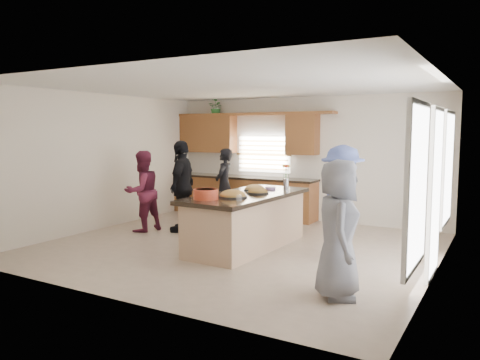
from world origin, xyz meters
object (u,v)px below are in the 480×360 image
Objects in this scene: island at (247,222)px; woman_right_back at (342,203)px; woman_left_mid at (142,191)px; woman_right_front at (338,229)px; woman_left_back at (224,184)px; salad_bowl at (206,194)px; woman_left_front at (182,186)px.

island is 1.51× the size of woman_right_back.
woman_left_mid is 4.14m from woman_right_back.
woman_right_back is at bearing -5.41° from woman_right_front.
woman_left_back is at bearing 25.10° from woman_right_front.
woman_right_back is (1.65, 0.11, 0.46)m from island.
salad_bowl reaches higher than island.
woman_right_back is at bearing 101.25° from woman_left_mid.
woman_left_front is at bearing 165.46° from island.
woman_left_mid is 0.96× the size of woman_right_front.
woman_right_back reaches higher than salad_bowl.
salad_bowl is 2.15m from woman_right_back.
woman_left_front is at bearing -13.68° from woman_left_back.
woman_left_front is (-0.07, -1.49, 0.10)m from woman_left_back.
island is 1.72m from woman_right_back.
island is 1.67× the size of woman_left_mid.
woman_right_front reaches higher than salad_bowl.
woman_left_back is at bearing 169.35° from woman_left_mid.
woman_left_front reaches higher than woman_left_back.
woman_left_back is 1.49m from woman_left_front.
salad_bowl is at bearing 15.93° from woman_left_back.
woman_left_front reaches higher than woman_right_front.
woman_right_front reaches higher than island.
woman_right_front is at bearing -34.47° from island.
woman_right_front is at bearing 36.10° from woman_left_back.
woman_right_front is (2.40, -0.69, -0.19)m from salad_bowl.
island is 1.93m from woman_left_front.
woman_left_back is 1.00× the size of woman_left_mid.
salad_bowl is 2.50m from woman_right_front.
woman_left_back reaches higher than island.
salad_bowl is 0.24× the size of woman_left_back.
woman_left_back is (-1.72, 2.02, 0.37)m from island.
salad_bowl is 0.24× the size of woman_left_mid.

